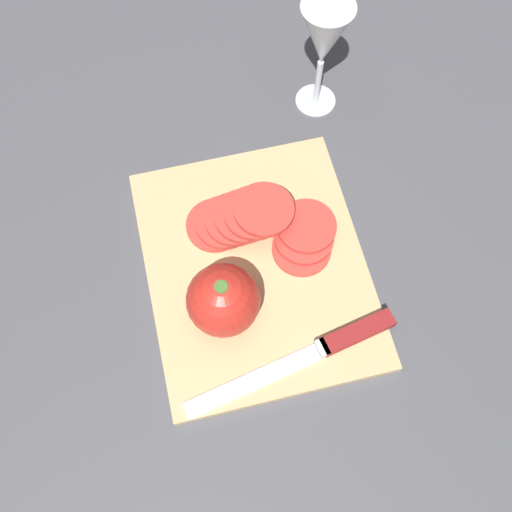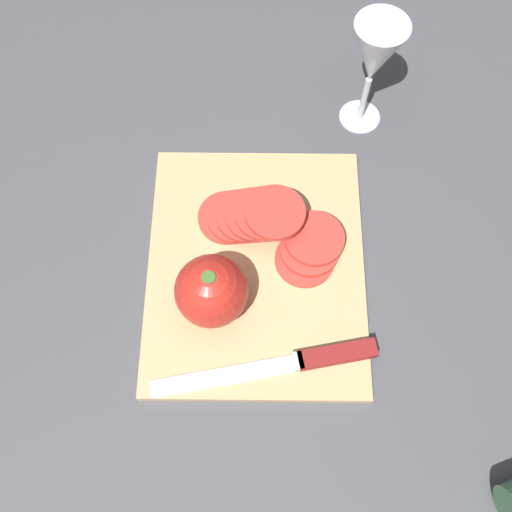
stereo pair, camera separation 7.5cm
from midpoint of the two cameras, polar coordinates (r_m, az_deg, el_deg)
The scene contains 7 objects.
ground_plane at distance 0.78m, azimuth 1.68°, elevation -3.51°, with size 3.00×3.00×0.00m, color #4C4C51.
cutting_board at distance 0.78m, azimuth 2.73°, elevation -1.38°, with size 0.35×0.28×0.01m.
wine_glass at distance 0.84m, azimuth 13.90°, elevation 17.68°, with size 0.07×0.07×0.18m.
whole_tomato at distance 0.72m, azimuth -1.31°, elevation -3.71°, with size 0.09×0.09×0.09m.
knife at distance 0.74m, azimuth 8.33°, elevation -10.05°, with size 0.07×0.28×0.01m.
tomato_slice_stack_near at distance 0.78m, azimuth 2.20°, elevation 3.63°, with size 0.09×0.14×0.05m.
tomato_slice_stack_far at distance 0.78m, azimuth 7.86°, elevation 0.38°, with size 0.10×0.09×0.02m.
Camera 2 is at (-0.28, -0.02, 0.73)m, focal length 42.00 mm.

